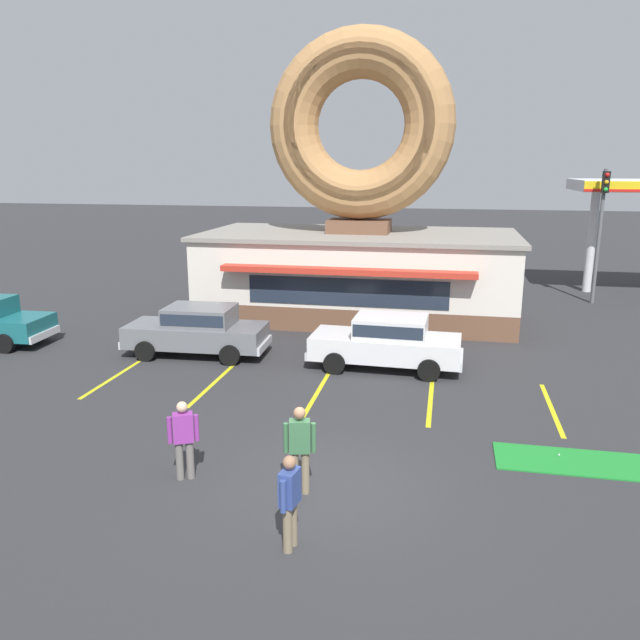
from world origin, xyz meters
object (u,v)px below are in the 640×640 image
object	(u,v)px
car_grey	(198,329)
pedestrian_leather_jacket_man	(300,446)
pedestrian_hooded_kid	(290,498)
golf_ball	(559,455)
pedestrian_blue_sweater_man	(184,437)
car_white	(387,340)
traffic_light_pole	(601,219)
trash_bin	(199,312)

from	to	relation	value
car_grey	pedestrian_leather_jacket_man	size ratio (longest dim) A/B	2.72
car_grey	pedestrian_hooded_kid	size ratio (longest dim) A/B	2.90
pedestrian_hooded_kid	golf_ball	bearing A→B (deg)	41.79
golf_ball	pedestrian_hooded_kid	bearing A→B (deg)	-138.21
car_grey	pedestrian_blue_sweater_man	bearing A→B (deg)	-69.52
pedestrian_blue_sweater_man	pedestrian_hooded_kid	size ratio (longest dim) A/B	1.00
pedestrian_blue_sweater_man	pedestrian_leather_jacket_man	xyz separation A→B (m)	(2.31, -0.09, 0.07)
car_white	pedestrian_hooded_kid	size ratio (longest dim) A/B	2.89
traffic_light_pole	pedestrian_blue_sweater_man	bearing A→B (deg)	-121.19
pedestrian_blue_sweater_man	car_grey	bearing A→B (deg)	110.48
car_white	pedestrian_leather_jacket_man	size ratio (longest dim) A/B	2.71
trash_bin	car_grey	bearing A→B (deg)	-68.23
car_white	pedestrian_blue_sweater_man	xyz separation A→B (m)	(-3.17, -7.61, 0.00)
car_white	pedestrian_hooded_kid	xyz separation A→B (m)	(-0.61, -9.42, 0.01)
golf_ball	pedestrian_blue_sweater_man	size ratio (longest dim) A/B	0.03
car_white	pedestrian_hooded_kid	world-z (taller)	car_white
pedestrian_leather_jacket_man	trash_bin	xyz separation A→B (m)	(-6.67, 11.51, -0.45)
pedestrian_hooded_kid	trash_bin	distance (m)	14.93
car_white	trash_bin	size ratio (longest dim) A/B	4.73
car_white	traffic_light_pole	xyz separation A→B (m)	(8.03, 10.89, 2.84)
golf_ball	pedestrian_blue_sweater_man	distance (m)	7.72
golf_ball	pedestrian_hooded_kid	world-z (taller)	pedestrian_hooded_kid
golf_ball	traffic_light_pole	distance (m)	16.95
pedestrian_blue_sweater_man	trash_bin	distance (m)	12.23
car_grey	pedestrian_leather_jacket_man	distance (m)	9.43
golf_ball	car_white	xyz separation A→B (m)	(-4.12, 5.19, 0.82)
pedestrian_blue_sweater_man	pedestrian_leather_jacket_man	bearing A→B (deg)	-2.34
pedestrian_blue_sweater_man	pedestrian_leather_jacket_man	distance (m)	2.32
car_white	car_grey	bearing A→B (deg)	178.63
trash_bin	car_white	bearing A→B (deg)	-26.82
pedestrian_hooded_kid	pedestrian_leather_jacket_man	xyz separation A→B (m)	(-0.25, 1.71, 0.07)
pedestrian_leather_jacket_man	trash_bin	size ratio (longest dim) A/B	1.75
pedestrian_hooded_kid	car_white	bearing A→B (deg)	86.32
pedestrian_leather_jacket_man	golf_ball	bearing A→B (deg)	26.84
car_grey	traffic_light_pole	world-z (taller)	traffic_light_pole
golf_ball	pedestrian_hooded_kid	xyz separation A→B (m)	(-4.73, -4.23, 0.83)
car_grey	pedestrian_blue_sweater_man	xyz separation A→B (m)	(2.90, -7.76, 0.00)
pedestrian_hooded_kid	trash_bin	size ratio (longest dim) A/B	1.64
car_grey	pedestrian_hooded_kid	bearing A→B (deg)	-60.29
car_white	pedestrian_blue_sweater_man	distance (m)	8.25
car_grey	pedestrian_blue_sweater_man	size ratio (longest dim) A/B	2.91
car_white	car_grey	distance (m)	6.06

